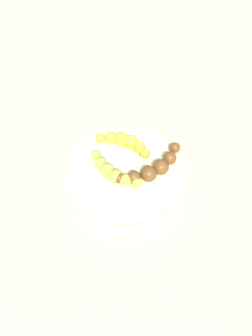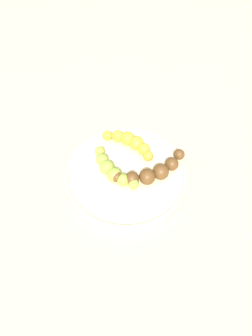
% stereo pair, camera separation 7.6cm
% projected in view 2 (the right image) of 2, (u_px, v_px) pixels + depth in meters
% --- Properties ---
extents(ground_plane, '(2.40, 2.40, 0.00)m').
position_uv_depth(ground_plane, '(126.00, 178.00, 0.79)').
color(ground_plane, tan).
extents(fruit_bowl, '(0.28, 0.28, 0.02)m').
position_uv_depth(fruit_bowl, '(126.00, 175.00, 0.78)').
color(fruit_bowl, beige).
rests_on(fruit_bowl, ground_plane).
extents(banana_overripe, '(0.18, 0.08, 0.04)m').
position_uv_depth(banana_overripe, '(153.00, 172.00, 0.75)').
color(banana_overripe, '#593819').
rests_on(banana_overripe, fruit_bowl).
extents(banana_spotted, '(0.08, 0.14, 0.04)m').
position_uv_depth(banana_spotted, '(131.00, 142.00, 0.80)').
color(banana_spotted, gold).
rests_on(banana_spotted, fruit_bowl).
extents(banana_green, '(0.05, 0.14, 0.03)m').
position_uv_depth(banana_green, '(112.00, 170.00, 0.76)').
color(banana_green, '#8CAD38').
rests_on(banana_green, fruit_bowl).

